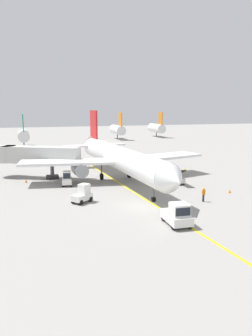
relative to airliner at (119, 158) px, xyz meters
name	(u,v)px	position (x,y,z in m)	size (l,w,h in m)	color
ground_plane	(145,207)	(-0.91, -13.68, -3.42)	(300.00, 300.00, 0.00)	gray
taxi_line_yellow	(138,195)	(0.03, -8.68, -3.41)	(0.30, 80.00, 0.01)	yellow
airliner	(119,158)	(0.00, 0.00, 0.00)	(28.56, 35.33, 10.10)	white
jet_bridge	(32,155)	(-12.03, 5.77, 0.12)	(12.57, 8.18, 4.85)	beige
pushback_tug	(177,215)	(-0.10, -20.09, -2.42)	(2.05, 3.68, 2.20)	silver
baggage_tug_near_wing	(67,179)	(-7.74, -1.14, -2.49)	(1.65, 2.57, 2.10)	silver
baggage_tug_by_cargo_door	(83,194)	(-7.11, -9.94, -2.49)	(2.68, 2.52, 2.10)	silver
belt_loader_forward_hold	(177,178)	(7.50, -4.01, -2.64)	(2.14, 5.15, 2.59)	silver
ground_crew_marshaller	(203,194)	(6.18, -13.81, -2.51)	(0.36, 0.24, 1.70)	#26262D
safety_cone_nose_left	(230,191)	(11.45, -11.19, -3.20)	(0.36, 0.36, 0.44)	orange
safety_cone_nose_right	(26,181)	(-13.15, 2.76, -3.20)	(0.36, 0.36, 0.44)	orange
distant_aircraft_far_left	(24,135)	(-12.81, 48.19, -0.20)	(3.00, 10.10, 8.80)	silver
distant_aircraft_mid_left	(117,129)	(17.14, 61.55, -0.20)	(3.00, 10.10, 8.80)	silver
distant_aircraft_mid_right	(157,128)	(32.77, 65.70, -0.20)	(3.00, 10.10, 8.80)	silver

